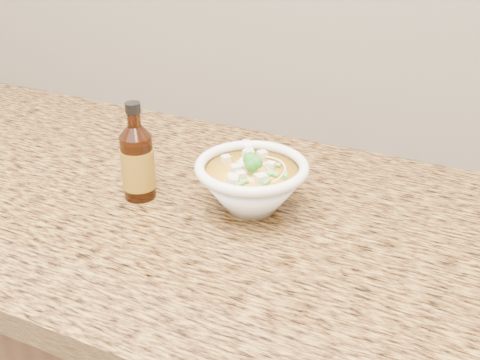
% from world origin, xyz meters
% --- Properties ---
extents(counter_slab, '(4.00, 0.68, 0.04)m').
position_xyz_m(counter_slab, '(0.00, 1.68, 0.88)').
color(counter_slab, olive).
rests_on(counter_slab, cabinet).
extents(soup_bowl, '(0.18, 0.19, 0.10)m').
position_xyz_m(soup_bowl, '(0.05, 1.69, 0.94)').
color(soup_bowl, white).
rests_on(soup_bowl, counter_slab).
extents(hot_sauce_bottle, '(0.06, 0.06, 0.16)m').
position_xyz_m(hot_sauce_bottle, '(-0.13, 1.65, 0.96)').
color(hot_sauce_bottle, '#351407').
rests_on(hot_sauce_bottle, counter_slab).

